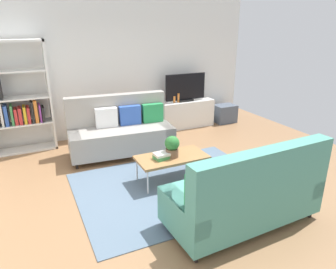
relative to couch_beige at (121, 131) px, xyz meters
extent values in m
plane|color=#936B47|center=(0.29, -1.55, -0.45)|extent=(7.68, 7.68, 0.00)
cube|color=white|center=(0.29, 1.25, 1.00)|extent=(6.40, 0.12, 2.90)
cube|color=slate|center=(0.33, -1.62, -0.45)|extent=(2.90, 2.20, 0.01)
cube|color=gray|center=(-0.02, -0.07, -0.13)|extent=(1.96, 0.99, 0.44)
cube|color=gray|center=(0.01, 0.25, 0.37)|extent=(1.91, 0.35, 0.56)
cube|color=gray|center=(0.83, -0.14, -0.02)|extent=(0.27, 0.85, 0.22)
cube|color=gray|center=(-0.87, 0.00, -0.02)|extent=(0.27, 0.85, 0.22)
cylinder|color=black|center=(0.82, -0.48, -0.40)|extent=(0.05, 0.05, 0.10)
cylinder|color=black|center=(-0.91, -0.34, -0.40)|extent=(0.05, 0.05, 0.10)
cylinder|color=black|center=(0.88, 0.20, -0.40)|extent=(0.05, 0.05, 0.10)
cylinder|color=black|center=(-0.86, 0.34, -0.40)|extent=(0.05, 0.05, 0.10)
cube|color=#288C4C|center=(0.66, 0.01, 0.27)|extent=(0.41, 0.17, 0.36)
cube|color=#3359B2|center=(0.21, 0.05, 0.27)|extent=(0.41, 0.17, 0.36)
cube|color=white|center=(-0.24, 0.09, 0.27)|extent=(0.41, 0.17, 0.36)
cube|color=teal|center=(0.68, -2.77, -0.13)|extent=(1.93, 0.91, 0.44)
cube|color=teal|center=(0.69, -3.09, 0.37)|extent=(1.91, 0.27, 0.56)
cube|color=teal|center=(-0.17, -2.80, -0.02)|extent=(0.23, 0.85, 0.22)
cube|color=teal|center=(1.53, -2.74, -0.02)|extent=(0.23, 0.85, 0.22)
cylinder|color=black|center=(-0.20, -2.46, -0.40)|extent=(0.05, 0.05, 0.10)
cylinder|color=black|center=(1.54, -2.40, -0.40)|extent=(0.05, 0.05, 0.10)
cylinder|color=black|center=(-0.18, -3.14, -0.40)|extent=(0.05, 0.05, 0.10)
cylinder|color=black|center=(1.56, -3.08, -0.40)|extent=(0.05, 0.05, 0.10)
cube|color=#288C4C|center=(0.02, -2.94, 0.27)|extent=(0.40, 0.15, 0.36)
cube|color=white|center=(0.47, -2.92, 0.27)|extent=(0.40, 0.15, 0.36)
cube|color=#9E7042|center=(0.38, -1.42, -0.05)|extent=(1.10, 0.56, 0.04)
cylinder|color=silver|center=(-0.12, -1.19, -0.26)|extent=(0.02, 0.02, 0.38)
cylinder|color=silver|center=(0.88, -1.19, -0.26)|extent=(0.02, 0.02, 0.38)
cylinder|color=silver|center=(-0.12, -1.65, -0.26)|extent=(0.02, 0.02, 0.38)
cylinder|color=silver|center=(0.88, -1.65, -0.26)|extent=(0.02, 0.02, 0.38)
cube|color=silver|center=(1.86, 0.91, -0.13)|extent=(1.40, 0.44, 0.64)
cube|color=black|center=(1.86, 0.89, 0.21)|extent=(0.36, 0.20, 0.04)
cube|color=black|center=(1.86, 0.89, 0.53)|extent=(1.00, 0.05, 0.60)
cube|color=white|center=(-1.11, 0.93, 0.60)|extent=(0.04, 0.36, 2.10)
cube|color=white|center=(-1.64, 0.93, 1.63)|extent=(1.10, 0.36, 0.04)
cube|color=white|center=(-1.64, 0.93, -0.43)|extent=(1.10, 0.36, 0.04)
cube|color=white|center=(-1.64, 0.93, 0.10)|extent=(1.02, 0.36, 0.03)
cube|color=white|center=(-1.64, 0.93, 0.60)|extent=(1.02, 0.36, 0.03)
cube|color=white|center=(-1.64, 0.93, 1.10)|extent=(1.02, 0.36, 0.03)
cube|color=silver|center=(-1.98, 0.93, 0.33)|extent=(0.04, 0.29, 0.43)
cube|color=#3359B2|center=(-1.91, 0.93, 0.30)|extent=(0.06, 0.29, 0.38)
cube|color=#3F8C4C|center=(-1.81, 0.93, 0.30)|extent=(0.04, 0.29, 0.37)
cube|color=red|center=(-1.75, 0.93, 0.26)|extent=(0.05, 0.29, 0.30)
cube|color=red|center=(-1.68, 0.93, 0.27)|extent=(0.06, 0.29, 0.31)
cube|color=gold|center=(-1.60, 0.93, 0.28)|extent=(0.05, 0.29, 0.33)
cube|color=red|center=(-1.53, 0.93, 0.27)|extent=(0.05, 0.29, 0.31)
cube|color=#262626|center=(-1.46, 0.93, 0.32)|extent=(0.03, 0.29, 0.41)
cube|color=orange|center=(-1.40, 0.93, 0.33)|extent=(0.06, 0.29, 0.43)
cube|color=purple|center=(-1.33, 0.93, 0.28)|extent=(0.03, 0.29, 0.34)
cube|color=#262626|center=(-1.27, 0.93, 0.25)|extent=(0.05, 0.29, 0.28)
cube|color=#262626|center=(-1.93, 0.93, 0.82)|extent=(0.03, 0.29, 0.41)
cube|color=#4C5666|center=(2.96, 0.81, -0.23)|extent=(0.52, 0.40, 0.44)
cylinder|color=brown|center=(0.38, -1.44, 0.04)|extent=(0.20, 0.20, 0.13)
sphere|color=#2D7233|center=(0.38, -1.44, 0.19)|extent=(0.23, 0.23, 0.23)
cube|color=#3F8C4C|center=(0.21, -1.44, -0.02)|extent=(0.27, 0.23, 0.03)
cube|color=#3F8C4C|center=(0.21, -1.44, 0.01)|extent=(0.27, 0.22, 0.03)
cube|color=silver|center=(0.21, -1.44, 0.04)|extent=(0.25, 0.20, 0.04)
cylinder|color=#B24C4C|center=(1.28, 0.96, 0.28)|extent=(0.08, 0.08, 0.19)
cylinder|color=silver|center=(1.42, 0.96, 0.26)|extent=(0.08, 0.08, 0.14)
cylinder|color=orange|center=(1.56, 0.87, 0.26)|extent=(0.06, 0.06, 0.15)
cylinder|color=orange|center=(1.67, 0.87, 0.29)|extent=(0.05, 0.05, 0.21)
camera|label=1|loc=(-1.57, -5.40, 1.92)|focal=33.21mm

